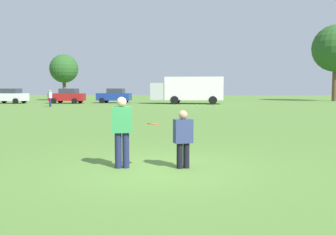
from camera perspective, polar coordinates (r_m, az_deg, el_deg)
ground_plane at (r=9.10m, az=-1.76°, el=-7.67°), size 177.51×177.51×0.00m
player_thrower at (r=9.05m, az=-6.98°, el=-1.61°), size 0.52×0.36×1.70m
player_defender at (r=8.98m, az=2.29°, el=-2.84°), size 0.49×0.38×1.39m
frisbee at (r=8.83m, az=-2.26°, el=-0.96°), size 0.27×0.27×0.07m
parked_car_mid_left at (r=50.07m, az=-22.73°, el=3.03°), size 4.29×2.39×1.82m
parked_car_center at (r=47.88m, az=-14.92°, el=3.18°), size 4.29×2.39×1.82m
parked_car_mid_right at (r=48.17m, az=-8.07°, el=3.29°), size 4.29×2.39×1.82m
box_truck at (r=44.97m, az=3.18°, el=4.30°), size 8.62×3.30×3.18m
bystander_sideline_watcher at (r=39.92m, az=-17.35°, el=2.94°), size 0.49×0.54×1.71m
tree_center_elm at (r=59.10m, az=-15.43°, el=7.10°), size 4.24×4.24×6.89m
tree_east_birch at (r=59.73m, az=24.03°, el=9.48°), size 6.70×6.70×10.89m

